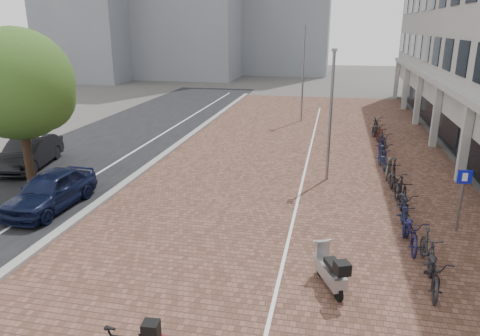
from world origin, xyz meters
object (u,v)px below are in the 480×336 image
object	(u,v)px
car_navy	(50,190)
car_dark	(29,153)
scooter_front	(330,269)
parking_sign	(462,192)

from	to	relation	value
car_navy	car_dark	world-z (taller)	car_dark
scooter_front	car_navy	bearing A→B (deg)	138.04
car_navy	scooter_front	distance (m)	10.61
car_dark	scooter_front	xyz separation A→B (m)	(14.09, -7.53, -0.18)
car_navy	parking_sign	size ratio (longest dim) A/B	1.95
car_navy	car_dark	xyz separation A→B (m)	(-3.99, 4.28, 0.03)
car_dark	parking_sign	size ratio (longest dim) A/B	2.09
car_dark	parking_sign	bearing A→B (deg)	-21.71
parking_sign	car_dark	bearing A→B (deg)	163.33
car_navy	parking_sign	world-z (taller)	parking_sign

